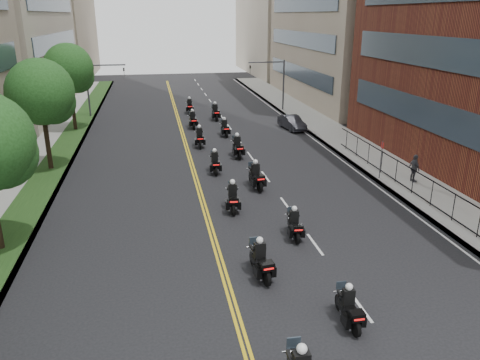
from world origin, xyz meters
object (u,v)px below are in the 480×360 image
object	(u,v)px
motorcycle_10	(193,121)
parked_sedan	(292,123)
motorcycle_5	(256,177)
pedestrian_c	(414,168)
motorcycle_1	(349,309)
motorcycle_8	(200,138)
motorcycle_6	(215,163)
motorcycle_2	(261,261)
motorcycle_7	(237,148)
motorcycle_9	(225,129)
motorcycle_11	(215,113)
motorcycle_12	(190,107)
motorcycle_3	(294,225)
motorcycle_4	(233,198)

from	to	relation	value
motorcycle_10	parked_sedan	distance (m)	9.47
motorcycle_5	pedestrian_c	xyz separation A→B (m)	(10.08, -1.11, 0.33)
motorcycle_1	motorcycle_8	distance (m)	24.52
motorcycle_1	motorcycle_10	distance (m)	31.33
parked_sedan	motorcycle_5	bearing A→B (deg)	-122.50
motorcycle_6	motorcycle_1	bearing A→B (deg)	-80.26
motorcycle_2	motorcycle_7	size ratio (longest dim) A/B	0.93
motorcycle_9	motorcycle_11	size ratio (longest dim) A/B	0.90
motorcycle_9	pedestrian_c	world-z (taller)	pedestrian_c
motorcycle_12	pedestrian_c	bearing A→B (deg)	-62.36
motorcycle_10	motorcycle_12	xyz separation A→B (m)	(0.32, 7.34, -0.01)
motorcycle_1	motorcycle_8	xyz separation A→B (m)	(-2.67, 24.37, 0.10)
motorcycle_11	motorcycle_8	bearing A→B (deg)	-106.30
motorcycle_11	motorcycle_12	xyz separation A→B (m)	(-2.31, 4.10, -0.03)
motorcycle_5	parked_sedan	xyz separation A→B (m)	(6.79, 14.97, -0.07)
motorcycle_9	parked_sedan	size ratio (longest dim) A/B	0.58
motorcycle_3	motorcycle_4	bearing A→B (deg)	125.94
motorcycle_12	motorcycle_9	bearing A→B (deg)	-76.35
motorcycle_3	parked_sedan	world-z (taller)	motorcycle_3
motorcycle_8	pedestrian_c	xyz separation A→B (m)	(12.52, -11.52, 0.34)
motorcycle_2	motorcycle_11	size ratio (longest dim) A/B	0.93
motorcycle_4	parked_sedan	xyz separation A→B (m)	(8.81, 18.17, -0.04)
motorcycle_3	motorcycle_8	distance (m)	17.71
motorcycle_5	motorcycle_12	world-z (taller)	motorcycle_5
motorcycle_5	motorcycle_11	world-z (taller)	motorcycle_11
motorcycle_5	pedestrian_c	bearing A→B (deg)	-11.53
motorcycle_7	motorcycle_9	distance (m)	6.67
motorcycle_9	motorcycle_11	distance (m)	6.92
motorcycle_3	motorcycle_5	world-z (taller)	motorcycle_5
motorcycle_8	pedestrian_c	world-z (taller)	pedestrian_c
motorcycle_4	motorcycle_5	distance (m)	3.78
motorcycle_4	motorcycle_5	world-z (taller)	motorcycle_5
motorcycle_3	motorcycle_10	size ratio (longest dim) A/B	0.88
motorcycle_10	pedestrian_c	distance (m)	22.21
motorcycle_2	parked_sedan	xyz separation A→B (m)	(8.87, 25.27, -0.03)
motorcycle_3	parked_sedan	xyz separation A→B (m)	(6.44, 22.05, 0.02)
motorcycle_3	motorcycle_9	size ratio (longest dim) A/B	0.94
motorcycle_2	motorcycle_8	bearing A→B (deg)	84.52
motorcycle_4	motorcycle_5	bearing A→B (deg)	64.01
motorcycle_5	motorcycle_7	distance (m)	6.91
motorcycle_2	motorcycle_12	bearing A→B (deg)	83.52
motorcycle_5	motorcycle_7	size ratio (longest dim) A/B	0.98
motorcycle_4	motorcycle_12	xyz separation A→B (m)	(-0.06, 27.80, 0.01)
motorcycle_3	pedestrian_c	xyz separation A→B (m)	(9.74, 5.97, 0.42)
motorcycle_5	motorcycle_9	bearing A→B (deg)	84.22
motorcycle_2	motorcycle_12	size ratio (longest dim) A/B	0.97
motorcycle_5	pedestrian_c	world-z (taller)	pedestrian_c
motorcycle_5	motorcycle_12	distance (m)	24.69
motorcycle_8	pedestrian_c	bearing A→B (deg)	-39.68
motorcycle_9	motorcycle_10	xyz separation A→B (m)	(-2.52, 3.68, 0.05)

